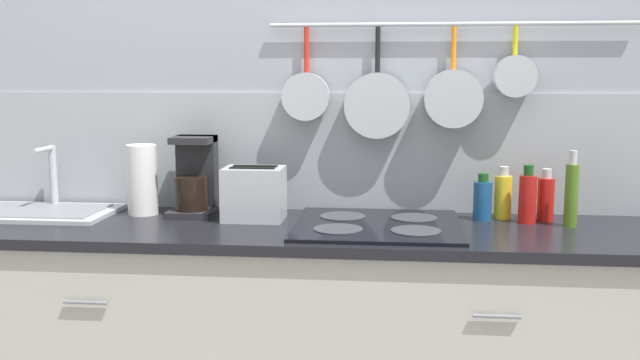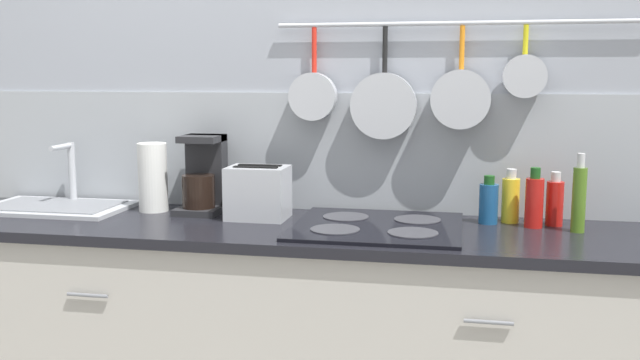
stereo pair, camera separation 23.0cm
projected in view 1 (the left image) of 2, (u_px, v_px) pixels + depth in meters
wall_back at (309, 117)px, 2.67m from camera, size 7.20×0.16×2.60m
countertop at (297, 231)px, 2.40m from camera, size 2.55×0.58×0.03m
sink_basin at (39, 209)px, 2.59m from camera, size 0.54×0.34×0.24m
paper_towel_roll at (142, 180)px, 2.58m from camera, size 0.11×0.11×0.25m
coffee_maker at (195, 181)px, 2.59m from camera, size 0.16×0.20×0.28m
toaster at (254, 194)px, 2.48m from camera, size 0.22×0.16×0.19m
cooktop at (378, 225)px, 2.38m from camera, size 0.55×0.52×0.01m
bottle_cooking_wine at (483, 200)px, 2.48m from camera, size 0.06×0.06×0.16m
bottle_dish_soap at (503, 196)px, 2.51m from camera, size 0.06×0.06×0.19m
bottle_sesame_oil at (527, 197)px, 2.43m from camera, size 0.06×0.06×0.20m
bottle_hot_sauce at (546, 198)px, 2.47m from camera, size 0.06×0.06×0.18m
bottle_vinegar at (571, 193)px, 2.37m from camera, size 0.04×0.04×0.26m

